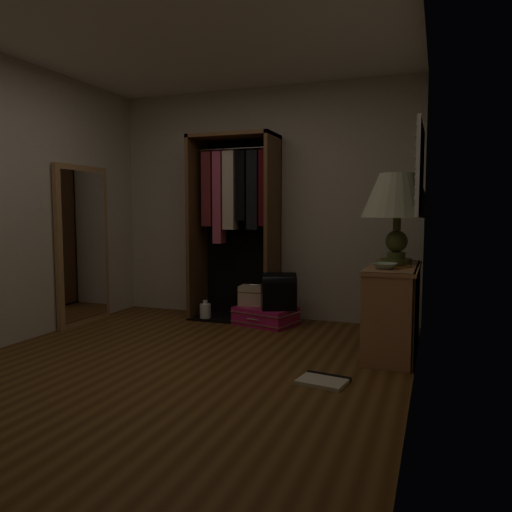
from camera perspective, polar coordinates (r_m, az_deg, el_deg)
name	(u,v)px	position (r m, az deg, el deg)	size (l,w,h in m)	color
ground	(179,366)	(4.06, -8.81, -12.33)	(4.00, 4.00, 0.00)	brown
room_walls	(188,174)	(3.89, -7.82, 9.29)	(3.52, 4.02, 2.60)	beige
console_bookshelf	(393,306)	(4.52, 15.37, -5.57)	(0.42, 1.12, 0.75)	#A87551
open_wardrobe	(236,211)	(5.58, -2.27, 5.18)	(0.95, 0.50, 2.05)	brown
floor_mirror	(83,245)	(5.68, -19.15, 1.17)	(0.06, 0.80, 1.70)	#AC8153
pink_suitcase	(266,316)	(5.39, 1.12, -6.85)	(0.72, 0.61, 0.19)	#C51865
train_case	(254,295)	(5.46, -0.20, -4.51)	(0.33, 0.24, 0.23)	#C3B795
black_bag	(279,290)	(5.23, 2.60, -3.94)	(0.42, 0.36, 0.39)	black
table_lamp	(398,198)	(4.60, 15.87, 6.43)	(0.64, 0.64, 0.80)	#475629
brass_tray	(393,266)	(4.35, 15.41, -1.08)	(0.32, 0.32, 0.02)	#B08644
ceramic_bowl	(385,266)	(4.16, 14.51, -1.11)	(0.20, 0.20, 0.05)	#A1C1A2
white_jug	(205,311)	(5.66, -5.81, -6.32)	(0.16, 0.16, 0.22)	white
floor_book	(324,380)	(3.69, 7.76, -13.89)	(0.37, 0.32, 0.03)	beige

